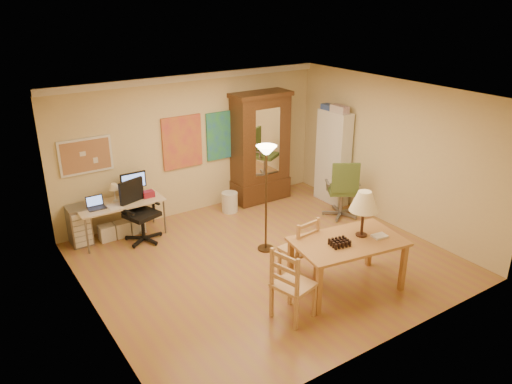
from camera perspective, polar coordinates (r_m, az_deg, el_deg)
floor at (r=8.25m, az=1.26°, el=-7.83°), size 5.50×5.50×0.00m
crown_molding at (r=9.39m, az=-7.41°, el=12.88°), size 5.50×0.08×0.12m
corkboard at (r=8.97m, az=-18.88°, el=3.93°), size 0.90×0.04×0.62m
art_panel_left at (r=9.55m, az=-8.43°, el=5.65°), size 0.80×0.04×1.00m
art_panel_right at (r=9.95m, az=-3.73°, el=6.51°), size 0.75×0.04×0.95m
dining_table at (r=7.29m, az=11.13°, el=-4.20°), size 1.70×1.17×1.48m
ladder_chair_back at (r=7.60m, az=5.01°, el=-6.63°), size 0.51×0.49×1.01m
ladder_chair_left at (r=6.70m, az=4.11°, el=-10.69°), size 0.57×0.58×1.05m
torchiere_lamp at (r=7.99m, az=1.19°, el=2.80°), size 0.33×0.33×1.84m
computer_desk at (r=9.16m, az=-15.04°, el=-2.56°), size 1.48×0.65×1.12m
office_chair_black at (r=8.98m, az=-12.96°, el=-3.70°), size 0.67×0.67×1.09m
office_chair_green at (r=9.80m, az=9.76°, el=-1.09°), size 0.73×0.73×1.16m
drawer_cart at (r=9.13m, az=-19.53°, el=-3.65°), size 0.34×0.41×0.69m
armoire at (r=10.26m, az=0.49°, el=4.32°), size 1.23×0.58×2.26m
bookshelf at (r=10.29m, az=8.79°, el=3.90°), size 0.29×0.76×1.91m
wastebin at (r=9.94m, az=-3.03°, el=-1.15°), size 0.32×0.32×0.40m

